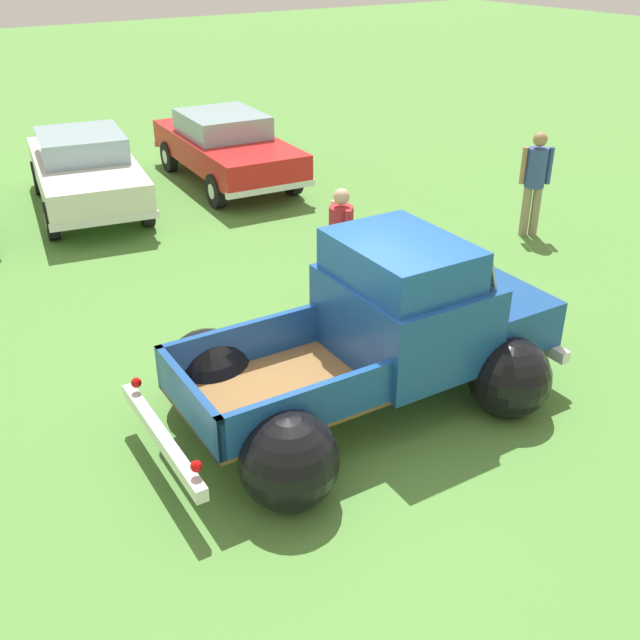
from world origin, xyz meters
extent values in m
plane|color=#548C3D|center=(0.00, 0.00, 0.00)|extent=(80.00, 80.00, 0.00)
cylinder|color=black|center=(1.48, 0.81, 0.38)|extent=(0.77, 0.25, 0.76)
cylinder|color=silver|center=(1.48, 0.81, 0.38)|extent=(0.35, 0.25, 0.34)
cylinder|color=black|center=(1.42, -0.92, 0.38)|extent=(0.77, 0.25, 0.76)
cylinder|color=silver|center=(1.42, -0.92, 0.38)|extent=(0.35, 0.25, 0.34)
cylinder|color=black|center=(-1.32, 0.92, 0.38)|extent=(0.77, 0.25, 0.76)
cylinder|color=silver|center=(-1.32, 0.92, 0.38)|extent=(0.35, 0.25, 0.34)
cylinder|color=black|center=(-1.38, -0.82, 0.38)|extent=(0.77, 0.25, 0.76)
cylinder|color=silver|center=(-1.38, -0.82, 0.38)|extent=(0.35, 0.25, 0.34)
sphere|color=black|center=(-1.31, 0.97, 0.44)|extent=(1.00, 1.00, 0.96)
sphere|color=black|center=(-1.38, -0.87, 0.44)|extent=(1.00, 1.00, 0.96)
cube|color=olive|center=(-0.95, 0.04, 0.54)|extent=(2.11, 1.62, 0.04)
cube|color=#19478C|center=(-0.92, 0.77, 0.77)|extent=(2.05, 0.16, 0.50)
cube|color=#19478C|center=(-0.98, -0.69, 0.77)|extent=(2.05, 0.16, 0.50)
cube|color=#19478C|center=(0.03, 0.00, 0.77)|extent=(0.14, 1.54, 0.50)
cube|color=#19478C|center=(-1.93, 0.07, 0.77)|extent=(0.14, 1.54, 0.50)
cube|color=#19478C|center=(0.65, -0.02, 0.99)|extent=(1.51, 1.75, 0.95)
cube|color=#19478C|center=(0.55, -0.02, 1.70)|extent=(1.21, 1.58, 0.45)
cube|color=#8CADB7|center=(1.19, -0.05, 1.68)|extent=(0.20, 1.46, 0.38)
cube|color=#19478C|center=(1.70, -0.06, 0.80)|extent=(1.31, 1.67, 0.55)
sphere|color=black|center=(1.48, 0.84, 0.42)|extent=(0.95, 0.95, 0.92)
sphere|color=black|center=(1.42, -0.95, 0.42)|extent=(0.95, 0.95, 0.92)
cube|color=silver|center=(-2.24, 0.08, 0.46)|extent=(0.19, 1.98, 0.14)
cube|color=silver|center=(2.24, -0.08, 0.46)|extent=(0.19, 1.98, 0.14)
sphere|color=red|center=(-2.17, 0.87, 0.64)|extent=(0.11, 0.11, 0.11)
sphere|color=red|center=(-2.23, -0.71, 0.64)|extent=(0.11, 0.11, 0.11)
cylinder|color=black|center=(0.28, 6.82, 0.33)|extent=(0.32, 0.69, 0.66)
cylinder|color=silver|center=(0.28, 6.82, 0.33)|extent=(0.26, 0.33, 0.30)
cylinder|color=black|center=(-1.33, 7.12, 0.33)|extent=(0.32, 0.69, 0.66)
cylinder|color=silver|center=(-1.33, 7.12, 0.33)|extent=(0.26, 0.33, 0.30)
cylinder|color=black|center=(0.77, 9.50, 0.33)|extent=(0.32, 0.69, 0.66)
cylinder|color=silver|center=(0.77, 9.50, 0.33)|extent=(0.26, 0.33, 0.30)
cylinder|color=black|center=(-0.84, 9.79, 0.33)|extent=(0.32, 0.69, 0.66)
cylinder|color=silver|center=(-0.84, 9.79, 0.33)|extent=(0.26, 0.33, 0.30)
cube|color=silver|center=(-0.28, 8.31, 0.71)|extent=(2.49, 4.49, 0.55)
cube|color=#8CADB7|center=(-0.25, 8.47, 1.21)|extent=(1.81, 2.03, 0.45)
cube|color=silver|center=(0.09, 10.36, 0.45)|extent=(1.80, 0.42, 0.12)
cube|color=silver|center=(-0.65, 6.26, 0.45)|extent=(1.80, 0.42, 0.12)
cylinder|color=black|center=(3.43, 6.90, 0.33)|extent=(0.25, 0.67, 0.66)
cylinder|color=silver|center=(3.43, 6.90, 0.33)|extent=(0.24, 0.31, 0.30)
cylinder|color=black|center=(1.79, 7.04, 0.33)|extent=(0.25, 0.67, 0.66)
cylinder|color=silver|center=(1.79, 7.04, 0.33)|extent=(0.24, 0.31, 0.30)
cylinder|color=black|center=(3.66, 9.69, 0.33)|extent=(0.25, 0.67, 0.66)
cylinder|color=silver|center=(3.66, 9.69, 0.33)|extent=(0.24, 0.31, 0.30)
cylinder|color=black|center=(2.02, 9.82, 0.33)|extent=(0.25, 0.67, 0.66)
cylinder|color=silver|center=(2.02, 9.82, 0.33)|extent=(0.24, 0.31, 0.30)
cube|color=red|center=(2.73, 8.36, 0.71)|extent=(2.12, 4.50, 0.55)
cube|color=#8CADB7|center=(2.74, 8.53, 1.21)|extent=(1.67, 1.95, 0.45)
cube|color=silver|center=(2.90, 10.50, 0.45)|extent=(1.83, 0.25, 0.12)
cube|color=silver|center=(2.55, 6.23, 0.45)|extent=(1.83, 0.25, 0.12)
cylinder|color=#4C4742|center=(1.42, 2.38, 0.42)|extent=(0.17, 0.17, 0.83)
cylinder|color=#4C4742|center=(1.39, 2.21, 0.42)|extent=(0.17, 0.17, 0.83)
cylinder|color=#B2262D|center=(1.40, 2.29, 1.14)|extent=(0.39, 0.39, 0.62)
cylinder|color=#DBAD84|center=(1.44, 2.51, 1.17)|extent=(0.10, 0.10, 0.59)
cylinder|color=#B2262D|center=(1.37, 2.08, 1.17)|extent=(0.10, 0.10, 0.59)
sphere|color=#DBAD84|center=(1.40, 2.29, 1.60)|extent=(0.26, 0.26, 0.23)
cylinder|color=gray|center=(5.65, 2.72, 0.44)|extent=(0.21, 0.21, 0.88)
cylinder|color=gray|center=(5.79, 2.62, 0.44)|extent=(0.21, 0.21, 0.88)
cylinder|color=#334C8C|center=(5.72, 2.67, 1.21)|extent=(0.47, 0.47, 0.66)
cylinder|color=#A87A56|center=(5.54, 2.80, 1.25)|extent=(0.13, 0.13, 0.63)
cylinder|color=#334C8C|center=(5.90, 2.55, 1.25)|extent=(0.13, 0.13, 0.63)
sphere|color=#A87A56|center=(5.72, 2.67, 1.69)|extent=(0.33, 0.33, 0.24)
camera|label=1|loc=(-4.16, -5.59, 4.80)|focal=41.68mm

